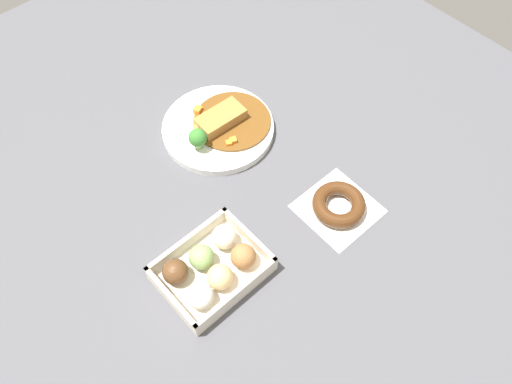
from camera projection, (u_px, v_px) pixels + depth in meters
ground_plane at (215, 190)px, 1.04m from camera, size 1.60×1.60×0.00m
curry_plate at (219, 127)px, 1.11m from camera, size 0.24×0.24×0.07m
donut_box at (211, 268)px, 0.91m from camera, size 0.19×0.15×0.06m
chocolate_ring_donut at (339, 205)px, 1.00m from camera, size 0.14×0.14×0.03m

